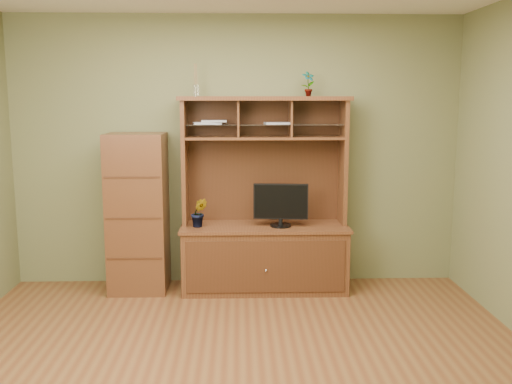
{
  "coord_description": "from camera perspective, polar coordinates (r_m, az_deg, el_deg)",
  "views": [
    {
      "loc": [
        0.02,
        -3.76,
        1.87
      ],
      "look_at": [
        0.17,
        1.2,
        1.06
      ],
      "focal_mm": 40.0,
      "sensor_mm": 36.0,
      "label": 1
    }
  ],
  "objects": [
    {
      "name": "media_hutch",
      "position": [
        5.66,
        0.85,
        -4.55
      ],
      "size": [
        1.66,
        0.61,
        1.9
      ],
      "color": "#452213",
      "rests_on": "room"
    },
    {
      "name": "reed_diffuser",
      "position": [
        5.58,
        -6.05,
        10.74
      ],
      "size": [
        0.06,
        0.06,
        0.31
      ],
      "color": "silver",
      "rests_on": "media_hutch"
    },
    {
      "name": "top_plant",
      "position": [
        5.61,
        5.24,
        10.74
      ],
      "size": [
        0.15,
        0.12,
        0.24
      ],
      "primitive_type": "imported",
      "rotation": [
        0.0,
        0.0,
        0.35
      ],
      "color": "#366021",
      "rests_on": "media_hutch"
    },
    {
      "name": "room",
      "position": [
        3.8,
        -2.06,
        1.34
      ],
      "size": [
        4.54,
        4.04,
        2.74
      ],
      "color": "brown",
      "rests_on": "ground"
    },
    {
      "name": "monitor",
      "position": [
        5.51,
        2.49,
        -1.22
      ],
      "size": [
        0.53,
        0.2,
        0.42
      ],
      "rotation": [
        0.0,
        0.0,
        -0.1
      ],
      "color": "black",
      "rests_on": "media_hutch"
    },
    {
      "name": "magazines",
      "position": [
        5.57,
        -2.39,
        6.96
      ],
      "size": [
        0.97,
        0.24,
        0.04
      ],
      "color": "#9E9EA2",
      "rests_on": "media_hutch"
    },
    {
      "name": "orchid_plant",
      "position": [
        5.52,
        -5.71,
        -2.07
      ],
      "size": [
        0.16,
        0.13,
        0.28
      ],
      "primitive_type": "imported",
      "rotation": [
        0.0,
        0.0,
        0.04
      ],
      "color": "#36581E",
      "rests_on": "media_hutch"
    },
    {
      "name": "side_cabinet",
      "position": [
        5.68,
        -11.72,
        -2.06
      ],
      "size": [
        0.55,
        0.5,
        1.55
      ],
      "color": "#452213",
      "rests_on": "room"
    }
  ]
}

